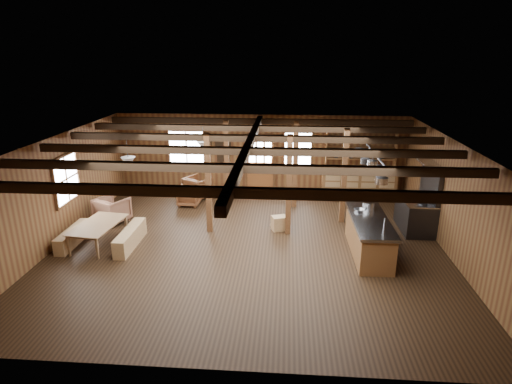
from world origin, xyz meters
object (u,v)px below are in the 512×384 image
(armchair_c, at_px, (112,210))
(dining_table, at_px, (100,234))
(kitchen_island, at_px, (369,236))
(commercial_range, at_px, (418,208))
(armchair_a, at_px, (189,196))
(armchair_b, at_px, (198,187))

(armchair_c, bearing_deg, dining_table, 126.94)
(kitchen_island, bearing_deg, armchair_c, 167.16)
(commercial_range, xyz_separation_m, armchair_a, (-6.91, 1.51, -0.32))
(kitchen_island, distance_m, armchair_c, 7.38)
(kitchen_island, relative_size, commercial_range, 1.27)
(dining_table, relative_size, armchair_a, 2.40)
(armchair_b, bearing_deg, kitchen_island, 174.40)
(commercial_range, height_order, dining_table, commercial_range)
(kitchen_island, bearing_deg, commercial_range, 44.60)
(kitchen_island, height_order, armchair_b, kitchen_island)
(commercial_range, bearing_deg, dining_table, -168.98)
(kitchen_island, height_order, commercial_range, commercial_range)
(commercial_range, distance_m, dining_table, 8.71)
(armchair_b, bearing_deg, armchair_c, 79.96)
(armchair_c, bearing_deg, kitchen_island, -166.02)
(armchair_a, height_order, armchair_b, armchair_b)
(dining_table, bearing_deg, armchair_a, -20.86)
(commercial_range, relative_size, armchair_c, 2.36)
(commercial_range, height_order, armchair_b, commercial_range)
(kitchen_island, distance_m, dining_table, 6.92)
(kitchen_island, xyz_separation_m, dining_table, (-6.92, -0.02, -0.18))
(commercial_range, xyz_separation_m, dining_table, (-8.55, -1.66, -0.34))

